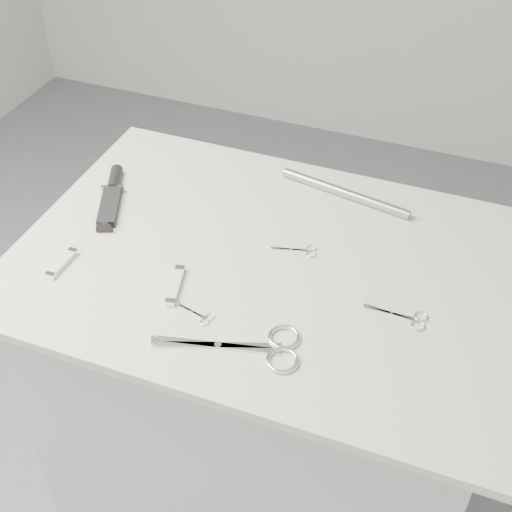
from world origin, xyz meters
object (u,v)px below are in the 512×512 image
(embroidery_scissors_a, at_px, (407,318))
(sheathed_knife, at_px, (112,194))
(pocket_knife_a, at_px, (175,285))
(metal_rail, at_px, (345,193))
(tiny_scissors, at_px, (199,315))
(embroidery_scissors_b, at_px, (301,250))
(plinth, at_px, (268,409))
(pocket_knife_b, at_px, (62,263))
(large_shears, at_px, (260,347))

(embroidery_scissors_a, xyz_separation_m, sheathed_knife, (-0.68, 0.13, 0.01))
(pocket_knife_a, height_order, metal_rail, metal_rail)
(embroidery_scissors_a, xyz_separation_m, tiny_scissors, (-0.35, -0.13, -0.00))
(embroidery_scissors_a, distance_m, embroidery_scissors_b, 0.26)
(plinth, distance_m, pocket_knife_b, 0.62)
(embroidery_scissors_a, bearing_deg, plinth, 170.20)
(plinth, height_order, large_shears, large_shears)
(plinth, height_order, embroidery_scissors_b, embroidery_scissors_b)
(embroidery_scissors_b, bearing_deg, tiny_scissors, -130.51)
(large_shears, bearing_deg, embroidery_scissors_a, 20.05)
(tiny_scissors, height_order, pocket_knife_b, pocket_knife_b)
(pocket_knife_b, bearing_deg, pocket_knife_a, -82.88)
(large_shears, xyz_separation_m, pocket_knife_a, (-0.20, 0.08, 0.00))
(large_shears, xyz_separation_m, tiny_scissors, (-0.13, 0.03, -0.00))
(sheathed_knife, bearing_deg, large_shears, -145.49)
(plinth, height_order, metal_rail, metal_rail)
(plinth, height_order, pocket_knife_b, pocket_knife_b)
(embroidery_scissors_b, height_order, sheathed_knife, sheathed_knife)
(sheathed_knife, distance_m, pocket_knife_b, 0.23)
(embroidery_scissors_a, distance_m, tiny_scissors, 0.37)
(tiny_scissors, xyz_separation_m, pocket_knife_b, (-0.30, 0.03, 0.00))
(embroidery_scissors_a, distance_m, pocket_knife_b, 0.66)
(embroidery_scissors_a, relative_size, metal_rail, 0.38)
(large_shears, bearing_deg, sheathed_knife, 130.87)
(plinth, height_order, tiny_scissors, tiny_scissors)
(embroidery_scissors_b, height_order, pocket_knife_a, pocket_knife_a)
(large_shears, bearing_deg, plinth, 89.06)
(embroidery_scissors_b, bearing_deg, embroidery_scissors_a, -39.27)
(embroidery_scissors_a, xyz_separation_m, embroidery_scissors_b, (-0.24, 0.11, -0.00))
(tiny_scissors, bearing_deg, large_shears, -0.95)
(plinth, xyz_separation_m, pocket_knife_b, (-0.37, -0.16, 0.48))
(embroidery_scissors_b, xyz_separation_m, pocket_knife_a, (-0.19, -0.19, 0.00))
(plinth, relative_size, pocket_knife_b, 10.40)
(large_shears, relative_size, tiny_scissors, 3.24)
(embroidery_scissors_a, bearing_deg, pocket_knife_b, -169.64)
(plinth, bearing_deg, pocket_knife_b, -157.19)
(sheathed_knife, relative_size, pocket_knife_b, 2.31)
(embroidery_scissors_b, relative_size, pocket_knife_b, 1.06)
(embroidery_scissors_b, bearing_deg, plinth, -145.94)
(plinth, bearing_deg, embroidery_scissors_b, 48.64)
(plinth, xyz_separation_m, tiny_scissors, (-0.07, -0.19, 0.47))
(tiny_scissors, bearing_deg, sheathed_knife, 155.15)
(plinth, relative_size, pocket_knife_a, 8.57)
(embroidery_scissors_a, xyz_separation_m, pocket_knife_b, (-0.65, -0.10, 0.00))
(large_shears, distance_m, sheathed_knife, 0.54)
(pocket_knife_b, bearing_deg, plinth, -65.70)
(embroidery_scissors_b, bearing_deg, sheathed_knife, 162.40)
(embroidery_scissors_a, relative_size, embroidery_scissors_b, 1.26)
(large_shears, bearing_deg, pocket_knife_a, 140.82)
(embroidery_scissors_b, xyz_separation_m, metal_rail, (0.03, 0.21, 0.01))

